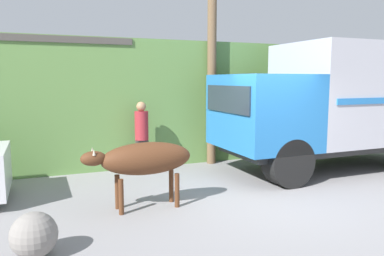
{
  "coord_description": "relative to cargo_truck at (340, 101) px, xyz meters",
  "views": [
    {
      "loc": [
        -4.21,
        -6.01,
        2.32
      ],
      "look_at": [
        -1.35,
        0.95,
        1.35
      ],
      "focal_mm": 35.0,
      "sensor_mm": 36.0,
      "label": 1
    }
  ],
  "objects": [
    {
      "name": "cargo_truck",
      "position": [
        0.0,
        0.0,
        0.0
      ],
      "size": [
        6.17,
        2.38,
        3.22
      ],
      "rotation": [
        0.0,
        0.0,
        0.06
      ],
      "color": "#2D2D2D",
      "rests_on": "ground_plane"
    },
    {
      "name": "hillside_embankment",
      "position": [
        -3.02,
        5.22,
        -0.08
      ],
      "size": [
        32.0,
        6.49,
        3.37
      ],
      "color": "#608C47",
      "rests_on": "ground_plane"
    },
    {
      "name": "building_backdrop",
      "position": [
        -8.14,
        3.29,
        -0.08
      ],
      "size": [
        6.33,
        2.7,
        3.35
      ],
      "color": "#C6B793",
      "rests_on": "ground_plane"
    },
    {
      "name": "utility_pole",
      "position": [
        -2.82,
        1.81,
        1.74
      ],
      "size": [
        0.9,
        0.24,
        6.8
      ],
      "color": "brown",
      "rests_on": "ground_plane"
    },
    {
      "name": "brown_cow",
      "position": [
        -5.51,
        -1.09,
        -0.87
      ],
      "size": [
        1.98,
        0.59,
        1.21
      ],
      "rotation": [
        0.0,
        0.0,
        -0.04
      ],
      "color": "#512D19",
      "rests_on": "ground_plane"
    },
    {
      "name": "ground_plane",
      "position": [
        -3.02,
        -1.47,
        -1.77
      ],
      "size": [
        60.0,
        60.0,
        0.0
      ],
      "primitive_type": "plane",
      "color": "gray"
    },
    {
      "name": "pedestrian_on_hill",
      "position": [
        -4.87,
        1.56,
        -0.78
      ],
      "size": [
        0.37,
        0.37,
        1.78
      ],
      "rotation": [
        0.0,
        0.0,
        3.22
      ],
      "color": "#38332D",
      "rests_on": "ground_plane"
    },
    {
      "name": "roadside_rock",
      "position": [
        -7.37,
        -2.38,
        -1.46
      ],
      "size": [
        0.61,
        0.61,
        0.61
      ],
      "color": "gray",
      "rests_on": "ground_plane"
    }
  ]
}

